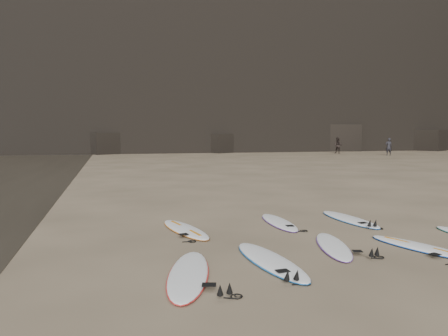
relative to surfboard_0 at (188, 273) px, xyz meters
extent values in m
plane|color=#897559|center=(3.82, 0.86, -0.05)|extent=(240.00, 240.00, 0.00)
cube|color=black|center=(13.82, 60.86, 19.95)|extent=(170.00, 32.00, 40.00)
cube|color=black|center=(11.82, 45.86, 1.11)|extent=(4.23, 4.46, 2.33)
cube|color=black|center=(28.82, 46.86, 1.75)|extent=(5.95, 5.19, 3.59)
cube|color=black|center=(41.82, 44.86, 1.39)|extent=(5.31, 5.56, 2.88)
cube|color=black|center=(-2.18, 45.86, 1.20)|extent=(4.49, 4.76, 2.49)
ellipsoid|color=white|center=(0.00, 0.00, 0.00)|extent=(1.34, 2.84, 0.10)
ellipsoid|color=white|center=(1.65, 0.38, 0.00)|extent=(0.90, 2.82, 0.10)
ellipsoid|color=white|center=(3.35, 1.08, -0.01)|extent=(1.23, 2.45, 0.09)
ellipsoid|color=white|center=(5.11, 0.50, -0.01)|extent=(1.31, 2.53, 0.09)
ellipsoid|color=white|center=(0.53, 3.48, 0.00)|extent=(1.16, 2.63, 0.09)
ellipsoid|color=white|center=(3.16, 3.71, -0.01)|extent=(0.69, 2.43, 0.09)
ellipsoid|color=white|center=(5.24, 3.60, 0.00)|extent=(0.76, 2.66, 0.09)
imported|color=black|center=(28.42, 34.55, 0.90)|extent=(0.80, 0.64, 1.91)
imported|color=black|center=(25.19, 39.82, 0.91)|extent=(1.17, 1.17, 1.91)
camera|label=1|loc=(-1.27, -7.27, 2.42)|focal=35.00mm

